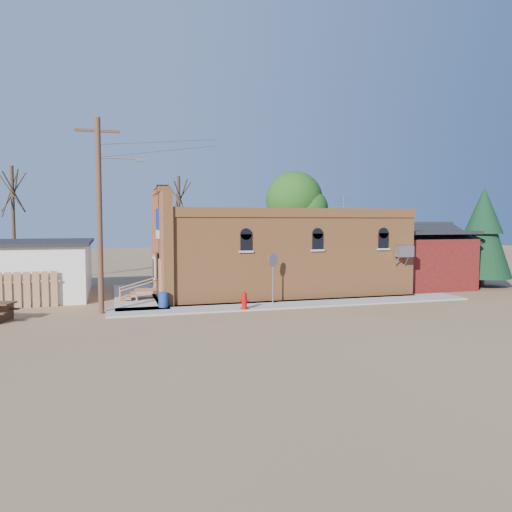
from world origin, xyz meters
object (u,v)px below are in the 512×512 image
object	(u,v)px
brick_bar	(273,254)
stop_sign	(273,265)
utility_pole	(101,211)
trash_barrel	(163,300)
fire_hydrant	(244,301)

from	to	relation	value
brick_bar	stop_sign	xyz separation A→B (m)	(-1.44, -4.33, -0.27)
brick_bar	utility_pole	world-z (taller)	utility_pole
utility_pole	stop_sign	size ratio (longest dim) A/B	3.48
stop_sign	trash_barrel	size ratio (longest dim) A/B	3.56
brick_bar	utility_pole	size ratio (longest dim) A/B	1.82
brick_bar	stop_sign	world-z (taller)	brick_bar
trash_barrel	brick_bar	bearing A→B (deg)	29.17
brick_bar	trash_barrel	bearing A→B (deg)	-150.83
brick_bar	fire_hydrant	distance (m)	6.66
stop_sign	brick_bar	bearing A→B (deg)	65.17
stop_sign	trash_barrel	xyz separation A→B (m)	(-5.50, 0.46, -1.62)
utility_pole	fire_hydrant	size ratio (longest dim) A/B	10.87
fire_hydrant	stop_sign	bearing A→B (deg)	26.05
fire_hydrant	trash_barrel	size ratio (longest dim) A/B	1.14
utility_pole	fire_hydrant	xyz separation A→B (m)	(6.52, -1.20, -4.28)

